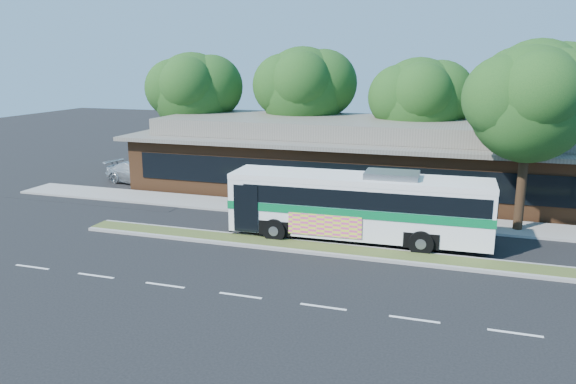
{
  "coord_description": "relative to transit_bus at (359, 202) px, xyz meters",
  "views": [
    {
      "loc": [
        4.26,
        -21.91,
        8.07
      ],
      "look_at": [
        -3.7,
        2.54,
        2.0
      ],
      "focal_mm": 35.0,
      "sensor_mm": 36.0,
      "label": 1
    }
  ],
  "objects": [
    {
      "name": "sidewalk",
      "position": [
        0.26,
        4.0,
        -1.77
      ],
      "size": [
        44.0,
        2.6,
        0.12
      ],
      "primitive_type": "cube",
      "color": "gray",
      "rests_on": "ground"
    },
    {
      "name": "transit_bus",
      "position": [
        0.0,
        0.0,
        0.0
      ],
      "size": [
        11.79,
        3.0,
        3.29
      ],
      "rotation": [
        0.0,
        0.0,
        0.03
      ],
      "color": "white",
      "rests_on": "ground"
    },
    {
      "name": "parking_lot",
      "position": [
        -17.74,
        7.6,
        -1.82
      ],
      "size": [
        14.0,
        12.0,
        0.01
      ],
      "primitive_type": "cube",
      "color": "black",
      "rests_on": "ground"
    },
    {
      "name": "median_strip",
      "position": [
        0.26,
        -1.8,
        -1.75
      ],
      "size": [
        26.0,
        1.1,
        0.15
      ],
      "primitive_type": "cube",
      "color": "#3B4E21",
      "rests_on": "ground"
    },
    {
      "name": "sidewalk_tree",
      "position": [
        7.41,
        3.93,
        4.37
      ],
      "size": [
        6.01,
        5.39,
        8.77
      ],
      "color": "black",
      "rests_on": "ground"
    },
    {
      "name": "tree_bg_c",
      "position": [
        1.66,
        12.73,
        3.76
      ],
      "size": [
        6.24,
        5.6,
        8.26
      ],
      "color": "black",
      "rests_on": "ground"
    },
    {
      "name": "ground",
      "position": [
        0.26,
        -2.4,
        -1.83
      ],
      "size": [
        120.0,
        120.0,
        0.0
      ],
      "primitive_type": "plane",
      "color": "black",
      "rests_on": "ground"
    },
    {
      "name": "plaza_building",
      "position": [
        0.26,
        10.59,
        0.3
      ],
      "size": [
        33.2,
        11.2,
        4.45
      ],
      "color": "brown",
      "rests_on": "ground"
    },
    {
      "name": "tree_bg_b",
      "position": [
        -6.31,
        13.74,
        4.31
      ],
      "size": [
        6.69,
        6.0,
        9.0
      ],
      "color": "black",
      "rests_on": "ground"
    },
    {
      "name": "sedan",
      "position": [
        -16.28,
        7.49,
        -1.11
      ],
      "size": [
        5.25,
        2.99,
        1.44
      ],
      "primitive_type": "imported",
      "rotation": [
        0.0,
        0.0,
        1.36
      ],
      "color": "#B2B6BA",
      "rests_on": "ground"
    },
    {
      "name": "tree_bg_a",
      "position": [
        -14.32,
        12.74,
        4.04
      ],
      "size": [
        6.47,
        5.8,
        8.63
      ],
      "color": "black",
      "rests_on": "ground"
    },
    {
      "name": "tree_bg_d",
      "position": [
        8.71,
        13.75,
        4.59
      ],
      "size": [
        6.91,
        6.2,
        9.37
      ],
      "color": "black",
      "rests_on": "ground"
    }
  ]
}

